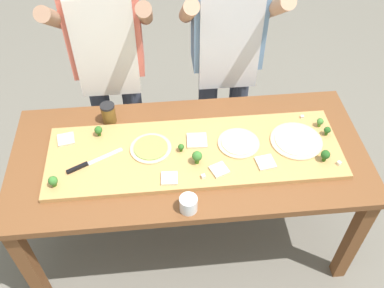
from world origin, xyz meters
name	(u,v)px	position (x,y,z in m)	size (l,w,h in m)	color
ground_plane	(190,233)	(0.00, 0.00, 0.00)	(8.00, 8.00, 0.00)	#6B665B
prep_table	(189,164)	(0.00, 0.00, 0.68)	(1.85, 0.83, 0.78)	brown
cutting_board	(195,153)	(0.03, -0.02, 0.79)	(1.50, 0.48, 0.03)	tan
chefs_knife	(87,164)	(-0.51, -0.06, 0.81)	(0.27, 0.15, 0.02)	#B7BABF
pizza_whole_cheese_artichoke	(239,143)	(0.26, 0.01, 0.81)	(0.22, 0.22, 0.02)	beige
pizza_whole_pesto_green	(151,148)	(-0.20, 0.02, 0.81)	(0.21, 0.21, 0.02)	beige
pizza_whole_white_garlic	(296,140)	(0.56, 0.00, 0.81)	(0.27, 0.27, 0.02)	beige
pizza_slice_near_left	(266,162)	(0.37, -0.13, 0.81)	(0.09, 0.09, 0.01)	beige
pizza_slice_near_right	(66,139)	(-0.64, 0.13, 0.81)	(0.08, 0.08, 0.01)	beige
pizza_slice_far_right	(219,170)	(0.13, -0.16, 0.81)	(0.08, 0.08, 0.01)	beige
pizza_slice_center	(197,141)	(0.05, 0.05, 0.81)	(0.10, 0.10, 0.01)	beige
pizza_slice_far_left	(169,178)	(-0.11, -0.19, 0.81)	(0.08, 0.08, 0.01)	beige
broccoli_floret_back_right	(325,155)	(0.67, -0.14, 0.84)	(0.05, 0.05, 0.07)	#2C5915
broccoli_floret_front_left	(181,147)	(-0.04, -0.01, 0.83)	(0.03, 0.03, 0.05)	#366618
broccoli_floret_center_right	(320,122)	(0.72, 0.10, 0.84)	(0.04, 0.04, 0.05)	#487A23
broccoli_floret_front_right	(197,156)	(0.03, -0.09, 0.85)	(0.05, 0.05, 0.07)	#3F7220
broccoli_floret_center_left	(327,130)	(0.73, 0.04, 0.83)	(0.04, 0.04, 0.05)	#2C5915
broccoli_floret_front_mid	(98,130)	(-0.46, 0.15, 0.84)	(0.04, 0.04, 0.06)	#366618
broccoli_floret_back_mid	(53,181)	(-0.66, -0.17, 0.84)	(0.05, 0.05, 0.06)	#3F7220
cheese_crumble_a	(203,176)	(0.05, -0.19, 0.81)	(0.02, 0.02, 0.02)	white
cheese_crumble_b	(302,117)	(0.64, 0.18, 0.81)	(0.02, 0.02, 0.02)	white
cheese_crumble_c	(339,163)	(0.73, -0.17, 0.81)	(0.02, 0.02, 0.02)	white
flour_cup	(188,205)	(-0.04, -0.35, 0.81)	(0.08, 0.08, 0.08)	white
sauce_jar	(108,113)	(-0.42, 0.28, 0.84)	(0.08, 0.08, 0.12)	brown
cook_left	(108,55)	(-0.41, 0.59, 1.00)	(0.54, 0.39, 1.67)	#333847
cook_right	(227,48)	(0.28, 0.59, 1.00)	(0.54, 0.39, 1.67)	#333847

